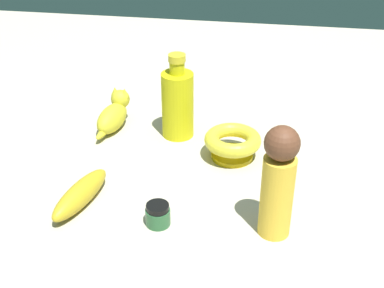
% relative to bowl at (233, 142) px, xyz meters
% --- Properties ---
extents(ground, '(2.00, 2.00, 0.00)m').
position_rel_bowl_xyz_m(ground, '(0.08, 0.05, -0.04)').
color(ground, '#BCB29E').
extents(bowl, '(0.12, 0.12, 0.06)m').
position_rel_bowl_xyz_m(bowl, '(0.00, 0.00, 0.00)').
color(bowl, '#BF9D08').
rests_on(bowl, ground).
extents(nail_polish_jar, '(0.04, 0.04, 0.04)m').
position_rel_bowl_xyz_m(nail_polish_jar, '(0.11, 0.25, -0.02)').
color(nail_polish_jar, '#2B6137').
rests_on(nail_polish_jar, ground).
extents(bottle_tall, '(0.07, 0.07, 0.20)m').
position_rel_bowl_xyz_m(bottle_tall, '(0.13, -0.08, 0.05)').
color(bottle_tall, '#CDC512').
rests_on(bottle_tall, ground).
extents(person_figure_adult, '(0.06, 0.06, 0.21)m').
position_rel_bowl_xyz_m(person_figure_adult, '(-0.10, 0.23, 0.07)').
color(person_figure_adult, yellow).
rests_on(person_figure_adult, ground).
extents(banana, '(0.08, 0.18, 0.04)m').
position_rel_bowl_xyz_m(banana, '(0.27, 0.21, -0.02)').
color(banana, gold).
rests_on(banana, ground).
extents(cat_figurine, '(0.07, 0.15, 0.09)m').
position_rel_bowl_xyz_m(cat_figurine, '(0.29, -0.09, -0.00)').
color(cat_figurine, gold).
rests_on(cat_figurine, ground).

